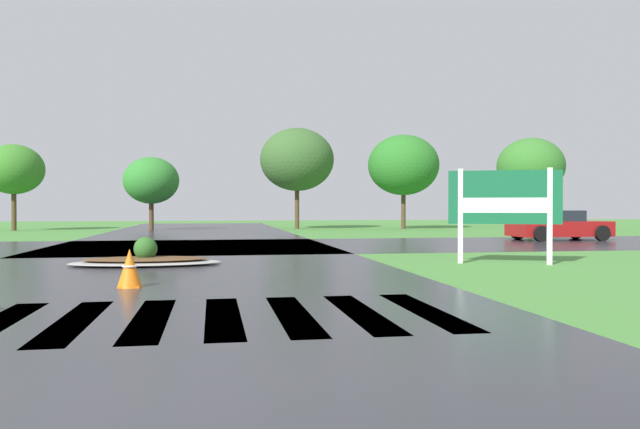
# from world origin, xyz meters

# --- Properties ---
(asphalt_roadway) EXTENTS (9.87, 80.00, 0.01)m
(asphalt_roadway) POSITION_xyz_m (0.00, 10.00, 0.00)
(asphalt_roadway) COLOR #2B2B30
(asphalt_roadway) RESTS_ON ground
(asphalt_cross_road) EXTENTS (90.00, 8.88, 0.01)m
(asphalt_cross_road) POSITION_xyz_m (0.00, 18.62, 0.00)
(asphalt_cross_road) COLOR #2B2B30
(asphalt_cross_road) RESTS_ON ground
(crosswalk_stripes) EXTENTS (7.65, 3.15, 0.01)m
(crosswalk_stripes) POSITION_xyz_m (0.00, 4.12, 0.00)
(crosswalk_stripes) COLOR white
(crosswalk_stripes) RESTS_ON ground
(estate_billboard) EXTENTS (2.53, 1.10, 2.35)m
(estate_billboard) POSITION_xyz_m (7.84, 10.44, 1.53)
(estate_billboard) COLOR white
(estate_billboard) RESTS_ON ground
(median_island) EXTENTS (3.59, 1.64, 0.68)m
(median_island) POSITION_xyz_m (-0.82, 11.58, 0.13)
(median_island) COLOR #9E9B93
(median_island) RESTS_ON ground
(car_silver_hatch) EXTENTS (4.10, 2.15, 1.25)m
(car_silver_hatch) POSITION_xyz_m (15.11, 20.33, 0.60)
(car_silver_hatch) COLOR maroon
(car_silver_hatch) RESTS_ON ground
(traffic_cone) EXTENTS (0.43, 0.43, 0.68)m
(traffic_cone) POSITION_xyz_m (-0.65, 7.32, 0.33)
(traffic_cone) COLOR orange
(traffic_cone) RESTS_ON ground
(background_treeline) EXTENTS (45.83, 6.36, 6.39)m
(background_treeline) POSITION_xyz_m (5.77, 35.17, 3.95)
(background_treeline) COLOR #4C3823
(background_treeline) RESTS_ON ground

